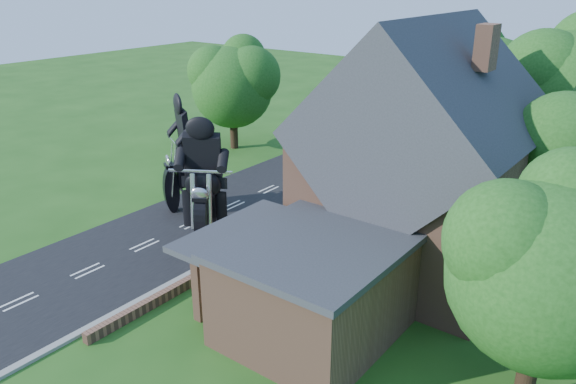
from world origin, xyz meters
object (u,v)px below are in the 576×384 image
Objects in this scene: annex at (311,287)px; garden_wall at (285,229)px; house at (421,167)px; motorcycle_lead at (207,223)px; motorcycle_follow at (188,193)px.

garden_wall is at bearing 133.84° from annex.
garden_wall is at bearing -170.83° from house.
motorcycle_follow is (-3.49, 2.11, 0.03)m from motorcycle_lead.
house is 5.16× the size of motorcycle_follow.
house is at bearing 84.76° from annex.
annex is (5.57, -5.80, 1.57)m from garden_wall.
annex reaches higher than motorcycle_follow.
garden_wall is 11.08× the size of motorcycle_follow.
house reaches higher than motorcycle_lead.
motorcycle_follow is at bearing -172.48° from garden_wall.
house is 5.35× the size of motorcycle_lead.
garden_wall is 2.15× the size of house.
garden_wall is 7.52m from house.
house is 1.45× the size of annex.
motorcycle_follow is at bearing -171.63° from house.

